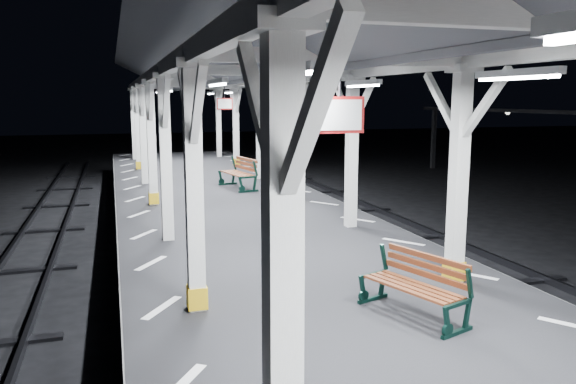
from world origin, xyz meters
name	(u,v)px	position (x,y,z in m)	size (l,w,h in m)	color
hazard_stripes_right	(576,326)	(2.45, 0.00, 1.00)	(1.00, 48.00, 0.01)	silver
canopy	(414,25)	(0.00, -0.02, 4.56)	(5.40, 49.00, 4.65)	silver
bench_mid	(417,283)	(0.73, 0.94, 1.43)	(0.99, 1.59, 0.81)	black
bench_far	(240,172)	(0.85, 12.09, 1.51)	(0.97, 1.87, 0.96)	black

